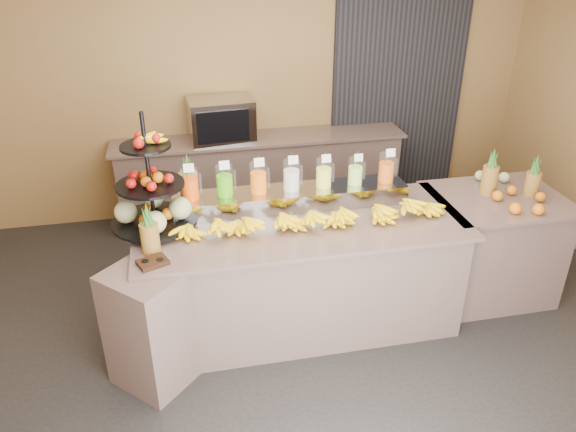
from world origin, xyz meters
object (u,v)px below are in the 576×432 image
object	(u,v)px
banana_heap	(312,214)
fruit_stand	(158,199)
pitcher_tray	(291,198)
right_fruit_pile	(515,191)
condiment_caddy	(153,262)
oven_warmer	(221,120)

from	to	relation	value
banana_heap	fruit_stand	size ratio (longest dim) A/B	2.33
pitcher_tray	right_fruit_pile	size ratio (longest dim) A/B	4.02
banana_heap	condiment_caddy	bearing A→B (deg)	-164.38
right_fruit_pile	oven_warmer	xyz separation A→B (m)	(-2.18, 1.92, 0.14)
condiment_caddy	right_fruit_pile	world-z (taller)	right_fruit_pile
fruit_stand	right_fruit_pile	xyz separation A→B (m)	(2.82, -0.13, -0.15)
banana_heap	fruit_stand	distance (m)	1.14
right_fruit_pile	oven_warmer	size ratio (longest dim) A/B	0.71
fruit_stand	right_fruit_pile	distance (m)	2.83
fruit_stand	right_fruit_pile	world-z (taller)	fruit_stand
banana_heap	oven_warmer	size ratio (longest dim) A/B	3.18
banana_heap	pitcher_tray	bearing A→B (deg)	105.82
condiment_caddy	oven_warmer	xyz separation A→B (m)	(0.70, 2.31, 0.20)
fruit_stand	oven_warmer	distance (m)	1.90
right_fruit_pile	oven_warmer	distance (m)	2.91
oven_warmer	condiment_caddy	bearing A→B (deg)	-111.05
pitcher_tray	condiment_caddy	distance (m)	1.26
pitcher_tray	right_fruit_pile	xyz separation A→B (m)	(1.80, -0.25, 0.00)
right_fruit_pile	fruit_stand	bearing A→B (deg)	177.46
fruit_stand	condiment_caddy	xyz separation A→B (m)	(-0.06, -0.52, -0.21)
pitcher_tray	right_fruit_pile	bearing A→B (deg)	-7.89
oven_warmer	fruit_stand	bearing A→B (deg)	-113.89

